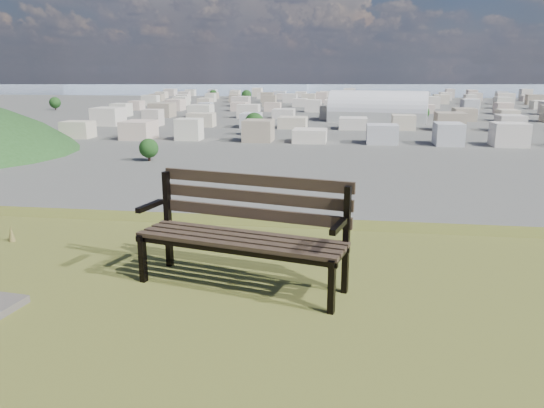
# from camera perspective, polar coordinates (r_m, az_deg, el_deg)

# --- Properties ---
(park_bench) EXTENTS (2.02, 1.04, 1.01)m
(park_bench) POSITION_cam_1_polar(r_m,az_deg,el_deg) (4.91, -2.89, -2.32)
(park_bench) COLOR #3B2B22
(park_bench) RESTS_ON hilltop_mesa
(arena) EXTENTS (53.40, 28.84, 21.43)m
(arena) POSITION_cam_1_polar(r_m,az_deg,el_deg) (291.20, 11.31, 9.67)
(arena) COLOR #B3B3AF
(arena) RESTS_ON ground
(city_blocks) EXTENTS (395.00, 361.00, 7.00)m
(city_blocks) POSITION_cam_1_polar(r_m,az_deg,el_deg) (397.60, 8.43, 10.72)
(city_blocks) COLOR beige
(city_blocks) RESTS_ON ground
(city_trees) EXTENTS (406.52, 387.20, 9.98)m
(city_trees) POSITION_cam_1_polar(r_m,az_deg,el_deg) (323.30, 3.66, 10.30)
(city_trees) COLOR black
(city_trees) RESTS_ON ground
(bay_water) EXTENTS (2400.00, 700.00, 0.12)m
(bay_water) POSITION_cam_1_polar(r_m,az_deg,el_deg) (902.86, 8.50, 12.39)
(bay_water) COLOR #8696AB
(bay_water) RESTS_ON ground
(far_hills) EXTENTS (2050.00, 340.00, 60.00)m
(far_hills) POSITION_cam_1_polar(r_m,az_deg,el_deg) (1406.71, 6.00, 14.12)
(far_hills) COLOR #9EADC4
(far_hills) RESTS_ON ground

